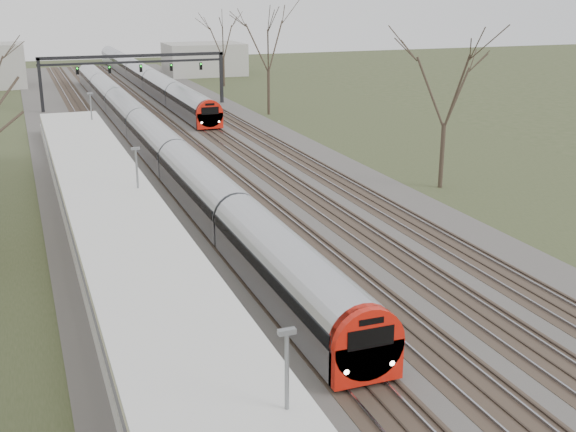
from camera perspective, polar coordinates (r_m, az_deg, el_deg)
name	(u,v)px	position (r m, az deg, el deg)	size (l,w,h in m)	color
track_bed	(199,163)	(57.10, -7.05, 4.19)	(24.00, 160.00, 0.22)	#474442
platform	(105,241)	(38.85, -14.24, -1.90)	(3.50, 69.00, 1.00)	#9E9B93
canopy	(112,200)	(33.54, -13.74, 1.23)	(4.10, 50.00, 3.11)	slate
signal_gantry	(134,65)	(85.47, -12.07, 11.61)	(21.00, 0.59, 6.08)	black
tree_east_far	(447,81)	(49.30, 12.44, 10.37)	(5.00, 5.00, 10.30)	#2D231C
train_near	(141,126)	(65.84, -11.53, 6.99)	(2.62, 90.21, 3.05)	#A4A7AE
train_far	(143,75)	(106.06, -11.39, 10.85)	(2.62, 75.21, 3.05)	#A4A7AE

